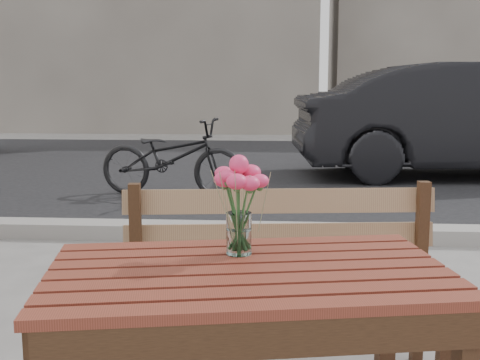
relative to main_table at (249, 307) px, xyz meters
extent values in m
cube|color=black|center=(-0.04, 6.95, -0.59)|extent=(30.00, 8.00, 0.00)
cube|color=gray|center=(-0.04, 2.95, -0.53)|extent=(30.00, 0.25, 0.12)
cube|color=slate|center=(4.96, 14.95, 2.41)|extent=(7.00, 3.00, 6.00)
cube|color=maroon|center=(0.00, 0.00, 0.10)|extent=(1.24, 0.86, 0.03)
cube|color=black|center=(-0.57, 0.19, -0.25)|extent=(0.07, 0.07, 0.68)
cube|color=black|center=(0.46, 0.37, -0.25)|extent=(0.07, 0.07, 0.68)
cube|color=#986E4F|center=(0.11, 0.68, -0.16)|extent=(1.37, 0.51, 0.03)
cube|color=#986E4F|center=(0.09, 0.87, 0.06)|extent=(1.33, 0.18, 0.36)
cube|color=black|center=(-0.48, 0.46, -0.37)|extent=(0.05, 0.05, 0.44)
cube|color=black|center=(0.73, 0.59, -0.37)|extent=(0.05, 0.05, 0.44)
cube|color=black|center=(-0.52, 0.76, -0.18)|extent=(0.05, 0.05, 0.81)
cube|color=black|center=(0.70, 0.89, -0.18)|extent=(0.05, 0.05, 0.81)
cylinder|color=white|center=(-0.04, 0.14, 0.18)|extent=(0.08, 0.08, 0.13)
cylinder|color=#346E35|center=(-0.04, 0.14, 0.25)|extent=(0.05, 0.05, 0.26)
imported|color=black|center=(2.50, 6.35, 0.14)|extent=(4.53, 1.87, 1.46)
imported|color=black|center=(-1.08, 4.69, -0.16)|extent=(1.70, 0.87, 0.85)
camera|label=1|loc=(0.09, -1.65, 0.64)|focal=45.00mm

